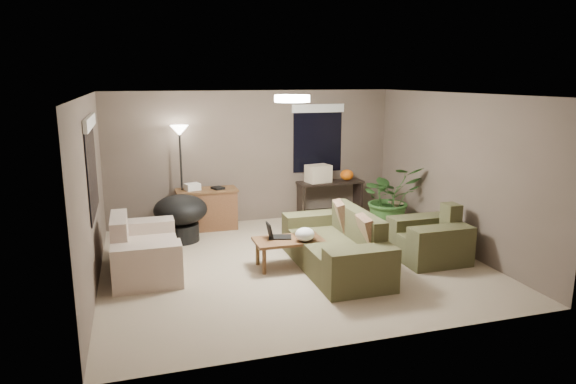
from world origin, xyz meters
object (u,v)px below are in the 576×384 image
object	(u,v)px
loveseat	(143,252)
houseplant	(390,205)
main_sofa	(337,249)
cat_scratching_post	(396,217)
papasan_chair	(181,214)
armchair	(430,241)
desk	(207,209)
coffee_table	(289,243)
console_table	(330,197)
floor_lamp	(180,143)

from	to	relation	value
loveseat	houseplant	size ratio (longest dim) A/B	1.33
main_sofa	houseplant	distance (m)	2.27
houseplant	cat_scratching_post	distance (m)	0.30
main_sofa	loveseat	world-z (taller)	same
main_sofa	papasan_chair	bearing A→B (deg)	136.16
armchair	cat_scratching_post	distance (m)	1.68
papasan_chair	houseplant	bearing A→B (deg)	-6.47
armchair	papasan_chair	bearing A→B (deg)	150.21
cat_scratching_post	desk	bearing A→B (deg)	163.90
main_sofa	desk	bearing A→B (deg)	120.88
loveseat	coffee_table	size ratio (longest dim) A/B	1.60
coffee_table	console_table	bearing A→B (deg)	56.09
papasan_chair	floor_lamp	bearing A→B (deg)	81.47
papasan_chair	console_table	bearing A→B (deg)	11.76
console_table	houseplant	distance (m)	1.28
loveseat	houseplant	xyz separation A→B (m)	(4.36, 0.89, 0.17)
loveseat	papasan_chair	world-z (taller)	loveseat
floor_lamp	papasan_chair	bearing A→B (deg)	-98.53
console_table	desk	bearing A→B (deg)	-179.12
desk	papasan_chair	bearing A→B (deg)	-132.49
coffee_table	desk	world-z (taller)	desk
main_sofa	coffee_table	distance (m)	0.71
console_table	houseplant	bearing A→B (deg)	-53.75
loveseat	coffee_table	bearing A→B (deg)	-10.56
desk	console_table	world-z (taller)	same
armchair	houseplant	size ratio (longest dim) A/B	0.83
desk	papasan_chair	size ratio (longest dim) A/B	1.03
coffee_table	desk	size ratio (longest dim) A/B	0.91
loveseat	desk	distance (m)	2.23
loveseat	armchair	distance (m)	4.26
main_sofa	loveseat	size ratio (longest dim) A/B	1.37
armchair	floor_lamp	world-z (taller)	floor_lamp
armchair	floor_lamp	bearing A→B (deg)	142.16
loveseat	desk	world-z (taller)	loveseat
floor_lamp	main_sofa	bearing A→B (deg)	-53.28
main_sofa	desk	xyz separation A→B (m)	(-1.52, 2.54, 0.08)
console_table	floor_lamp	distance (m)	3.08
armchair	floor_lamp	size ratio (longest dim) A/B	0.52
desk	houseplant	bearing A→B (deg)	-17.41
main_sofa	console_table	distance (m)	2.74
armchair	coffee_table	distance (m)	2.18
desk	houseplant	distance (m)	3.33
armchair	houseplant	distance (m)	1.63
armchair	desk	xyz separation A→B (m)	(-3.02, 2.61, 0.08)
papasan_chair	desk	bearing A→B (deg)	47.51
loveseat	floor_lamp	world-z (taller)	floor_lamp
console_table	floor_lamp	world-z (taller)	floor_lamp
loveseat	coffee_table	distance (m)	2.08
console_table	cat_scratching_post	distance (m)	1.37
loveseat	console_table	distance (m)	4.09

